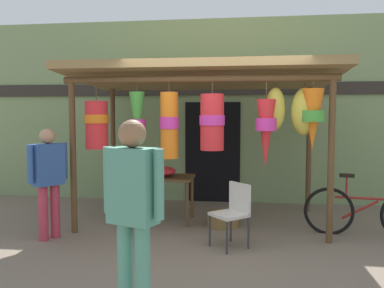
% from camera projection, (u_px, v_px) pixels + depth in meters
% --- Properties ---
extents(ground_plane, '(30.00, 30.00, 0.00)m').
position_uv_depth(ground_plane, '(215.00, 237.00, 5.60)').
color(ground_plane, '#756656').
extents(shop_facade, '(11.31, 0.29, 3.64)m').
position_uv_depth(shop_facade, '(224.00, 111.00, 7.89)').
color(shop_facade, '#7A9360').
rests_on(shop_facade, ground_plane).
extents(market_stall_canopy, '(4.15, 2.30, 2.50)m').
position_uv_depth(market_stall_canopy, '(207.00, 92.00, 6.04)').
color(market_stall_canopy, brown).
rests_on(market_stall_canopy, ground_plane).
extents(display_table, '(1.24, 0.68, 0.75)m').
position_uv_depth(display_table, '(155.00, 181.00, 6.41)').
color(display_table, brown).
rests_on(display_table, ground_plane).
extents(flower_heap_on_table, '(0.79, 0.55, 0.17)m').
position_uv_depth(flower_heap_on_table, '(153.00, 171.00, 6.39)').
color(flower_heap_on_table, red).
rests_on(flower_heap_on_table, display_table).
extents(folding_chair, '(0.56, 0.56, 0.84)m').
position_uv_depth(folding_chair, '(234.00, 209.00, 5.16)').
color(folding_chair, beige).
rests_on(folding_chair, ground_plane).
extents(wicker_basket_by_table, '(0.51, 0.51, 0.22)m').
position_uv_depth(wicker_basket_by_table, '(223.00, 219.00, 6.14)').
color(wicker_basket_by_table, brown).
rests_on(wicker_basket_by_table, ground_plane).
extents(parked_bicycle, '(1.74, 0.44, 0.92)m').
position_uv_depth(parked_bicycle, '(367.00, 212.00, 5.61)').
color(parked_bicycle, black).
rests_on(parked_bicycle, ground_plane).
extents(vendor_in_orange, '(0.56, 0.35, 1.70)m').
position_uv_depth(vendor_in_orange, '(133.00, 203.00, 3.24)').
color(vendor_in_orange, '#4C8E7A').
rests_on(vendor_in_orange, ground_plane).
extents(customer_foreground, '(0.40, 0.51, 1.55)m').
position_uv_depth(customer_foreground, '(48.00, 175.00, 5.45)').
color(customer_foreground, '#B23347').
rests_on(customer_foreground, ground_plane).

